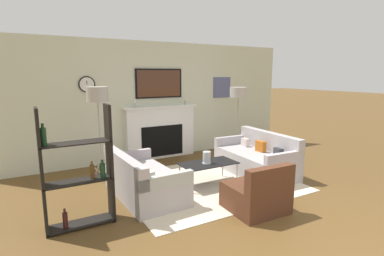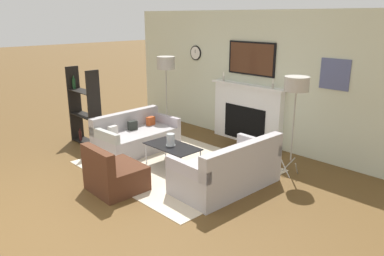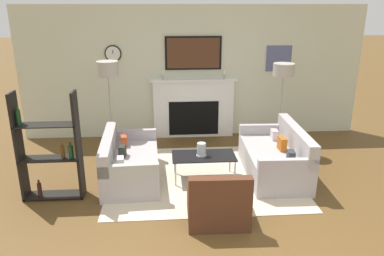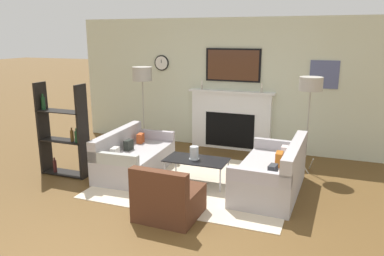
# 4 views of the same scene
# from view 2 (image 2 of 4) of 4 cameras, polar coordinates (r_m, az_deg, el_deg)

# --- Properties ---
(ground_plane) EXTENTS (60.00, 60.00, 0.00)m
(ground_plane) POSITION_cam_2_polar(r_m,az_deg,el_deg) (5.47, -26.45, -13.40)
(ground_plane) COLOR brown
(fireplace_wall) EXTENTS (7.07, 0.28, 2.70)m
(fireplace_wall) POSITION_cam_2_polar(r_m,az_deg,el_deg) (7.88, 8.98, 6.50)
(fireplace_wall) COLOR beige
(fireplace_wall) RESTS_ON ground_plane
(area_rug) EXTENTS (3.02, 2.54, 0.01)m
(area_rug) POSITION_cam_2_polar(r_m,az_deg,el_deg) (6.73, -2.42, -5.82)
(area_rug) COLOR beige
(area_rug) RESTS_ON ground_plane
(couch_left) EXTENTS (0.92, 1.64, 0.73)m
(couch_left) POSITION_cam_2_polar(r_m,az_deg,el_deg) (7.53, -8.57, -1.40)
(couch_left) COLOR #B1ABAC
(couch_left) RESTS_ON ground_plane
(couch_right) EXTENTS (0.93, 1.72, 0.81)m
(couch_right) POSITION_cam_2_polar(r_m,az_deg,el_deg) (5.84, 5.50, -6.52)
(couch_right) COLOR #B1ABAC
(couch_right) RESTS_ON ground_plane
(armchair) EXTENTS (0.80, 0.76, 0.74)m
(armchair) POSITION_cam_2_polar(r_m,az_deg,el_deg) (5.88, -11.77, -7.07)
(armchair) COLOR #512D1C
(armchair) RESTS_ON ground_plane
(coffee_table) EXTENTS (1.01, 0.54, 0.41)m
(coffee_table) POSITION_cam_2_polar(r_m,az_deg,el_deg) (6.54, -2.99, -2.98)
(coffee_table) COLOR black
(coffee_table) RESTS_ON ground_plane
(hurricane_candle) EXTENTS (0.16, 0.16, 0.21)m
(hurricane_candle) POSITION_cam_2_polar(r_m,az_deg,el_deg) (6.53, -3.27, -1.88)
(hurricane_candle) COLOR silver
(hurricane_candle) RESTS_ON coffee_table
(floor_lamp_left) EXTENTS (0.39, 0.39, 1.75)m
(floor_lamp_left) POSITION_cam_2_polar(r_m,az_deg,el_deg) (8.24, -4.00, 9.70)
(floor_lamp_left) COLOR #9E998E
(floor_lamp_left) RESTS_ON ground_plane
(floor_lamp_right) EXTENTS (0.39, 0.39, 1.68)m
(floor_lamp_right) POSITION_cam_2_polar(r_m,az_deg,el_deg) (6.18, 15.65, 6.24)
(floor_lamp_right) COLOR #9E998E
(floor_lamp_right) RESTS_ON ground_plane
(shelf_unit) EXTENTS (0.86, 0.28, 1.58)m
(shelf_unit) POSITION_cam_2_polar(r_m,az_deg,el_deg) (8.01, -16.07, 2.75)
(shelf_unit) COLOR black
(shelf_unit) RESTS_ON ground_plane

